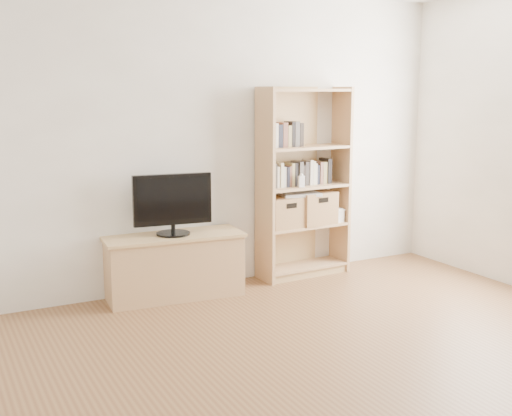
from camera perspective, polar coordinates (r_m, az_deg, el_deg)
floor at (r=3.99m, az=12.93°, el=-15.69°), size 4.50×5.00×0.01m
back_wall at (r=5.72m, az=-3.09°, el=6.05°), size 4.50×0.02×2.60m
tv_stand at (r=5.50m, az=-7.29°, el=-5.23°), size 1.16×0.52×0.52m
bookshelf at (r=5.99m, az=4.29°, el=2.24°), size 0.90×0.36×1.77m
television at (r=5.38m, az=-7.43°, el=0.32°), size 0.66×0.13×0.52m
books_row_mid at (r=6.00m, az=4.19°, el=3.15°), size 0.85×0.17×0.23m
books_row_upper at (r=5.85m, az=2.65°, el=6.39°), size 0.38×0.17×0.19m
baby_monitor at (r=5.85m, az=4.05°, el=2.36°), size 0.06×0.04×0.10m
basket_left at (r=5.90m, az=2.40°, el=-0.36°), size 0.36×0.30×0.28m
basket_right at (r=6.09m, az=5.12°, el=0.06°), size 0.39×0.33×0.30m
laptop at (r=5.96m, az=3.86°, el=1.25°), size 0.40×0.31×0.03m
magazine_stack at (r=6.22m, az=6.57°, el=-0.65°), size 0.19×0.26×0.11m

